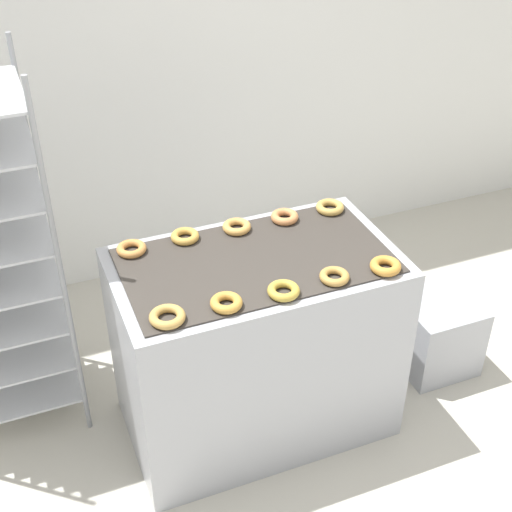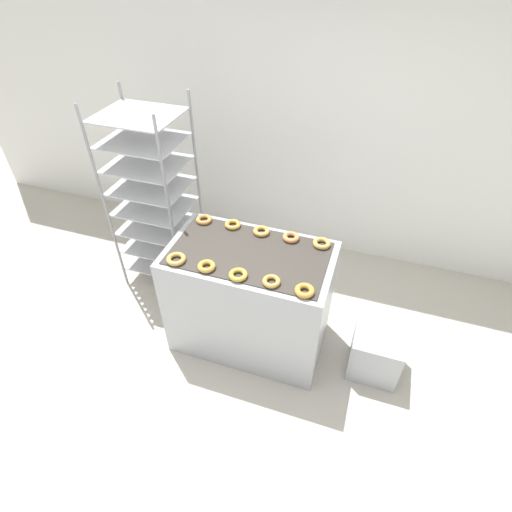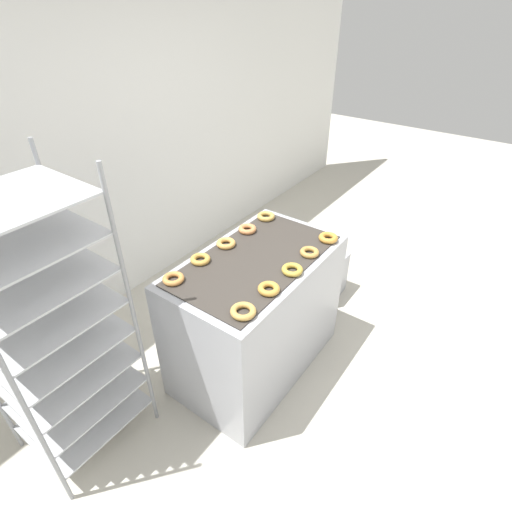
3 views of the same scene
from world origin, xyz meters
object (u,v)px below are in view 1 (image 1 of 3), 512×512
donut_near_left (226,303)px  donut_near_right (334,276)px  donut_near_rightmost (385,266)px  donut_far_leftmost (131,249)px  donut_far_rightmost (330,207)px  fryer_machine (256,346)px  donut_far_left (185,236)px  glaze_bin (436,334)px  donut_near_leftmost (167,317)px  donut_far_right (285,217)px  donut_far_center (237,227)px  donut_near_center (284,291)px

donut_near_left → donut_near_right: bearing=0.2°
donut_near_rightmost → donut_far_leftmost: bearing=151.1°
donut_far_leftmost → donut_far_rightmost: donut_far_rightmost is taller
fryer_machine → donut_far_left: (-0.23, 0.27, 0.50)m
glaze_bin → donut_far_left: 1.52m
glaze_bin → donut_near_rightmost: 1.01m
donut_far_left → donut_near_leftmost: bearing=-113.9°
donut_far_right → donut_near_right: bearing=-90.0°
donut_near_left → donut_near_right: 0.47m
donut_near_left → donut_far_right: size_ratio=0.99×
donut_near_left → donut_far_rightmost: donut_near_left is taller
donut_far_leftmost → donut_far_center: 0.49m
glaze_bin → donut_near_left: 1.52m
donut_far_left → donut_far_center: size_ratio=0.98×
donut_near_right → donut_far_rightmost: (0.24, 0.51, 0.00)m
donut_near_rightmost → donut_far_rightmost: (0.01, 0.52, -0.00)m
donut_near_left → donut_far_leftmost: (-0.25, 0.51, -0.00)m
donut_near_rightmost → donut_far_center: (-0.47, 0.53, -0.00)m
donut_far_right → donut_far_rightmost: bearing=0.4°
donut_near_rightmost → donut_far_rightmost: bearing=89.3°
donut_near_center → donut_far_right: (0.23, 0.52, 0.00)m
donut_far_right → donut_far_rightmost: 0.24m
donut_near_left → donut_near_center: size_ratio=0.97×
donut_far_center → donut_far_rightmost: size_ratio=0.97×
fryer_machine → donut_far_right: size_ratio=9.62×
donut_near_center → donut_far_rightmost: bearing=48.0°
donut_near_rightmost → donut_far_leftmost: size_ratio=1.01×
donut_near_right → donut_far_right: donut_far_right is taller
donut_near_left → donut_near_center: donut_near_left is taller
glaze_bin → donut_near_left: size_ratio=3.21×
fryer_machine → glaze_bin: bearing=1.3°
glaze_bin → donut_near_leftmost: donut_near_leftmost is taller
donut_far_left → donut_far_right: bearing=-1.5°
glaze_bin → donut_far_rightmost: bearing=157.7°
fryer_machine → donut_near_rightmost: (0.47, -0.27, 0.50)m
donut_near_left → donut_far_left: bearing=90.8°
donut_near_left → donut_near_rightmost: donut_near_rightmost is taller
donut_far_right → donut_far_center: bearing=179.5°
fryer_machine → donut_far_left: bearing=131.2°
donut_near_rightmost → donut_near_leftmost: bearing=179.0°
fryer_machine → glaze_bin: (1.05, 0.02, -0.28)m
donut_near_leftmost → donut_far_right: 0.87m
glaze_bin → donut_near_center: 1.33m
glaze_bin → fryer_machine: bearing=-178.7°
donut_far_center → donut_far_right: size_ratio=1.01×
glaze_bin → donut_far_right: donut_far_right is taller
fryer_machine → donut_far_right: (0.24, 0.25, 0.50)m
donut_near_right → donut_far_left: 0.71m
donut_near_center → donut_near_right: (0.23, 0.01, -0.00)m
donut_near_center → donut_far_leftmost: (-0.49, 0.52, -0.00)m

